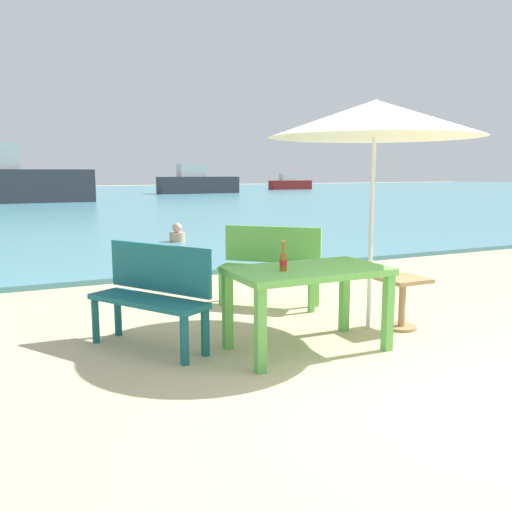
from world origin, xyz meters
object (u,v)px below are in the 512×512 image
bench_green_left (270,261)px  boat_fishing_trawler (6,181)px  side_table_wood (402,295)px  boat_barge (197,183)px  beer_bottle_amber (283,260)px  bench_teal_center (153,290)px  picnic_table_green (308,280)px  swimmer_person (177,234)px  patio_umbrella (375,119)px  boat_ferry (290,184)px

bench_green_left → boat_fishing_trawler: bearing=96.0°
side_table_wood → boat_barge: bearing=74.3°
beer_bottle_amber → bench_teal_center: 1.24m
picnic_table_green → swimmer_person: bearing=81.8°
patio_umbrella → swimmer_person: patio_umbrella is taller
swimmer_person → boat_ferry: boat_ferry is taller
picnic_table_green → patio_umbrella: bearing=17.8°
beer_bottle_amber → boat_ferry: 41.09m
swimmer_person → boat_fishing_trawler: boat_fishing_trawler is taller
beer_bottle_amber → boat_barge: boat_barge is taller
boat_barge → bench_green_left: bearing=-107.8°
side_table_wood → boat_fishing_trawler: 25.09m
patio_umbrella → boat_fishing_trawler: bearing=96.8°
side_table_wood → boat_fishing_trawler: (-3.24, 24.87, 0.76)m
bench_teal_center → swimmer_person: bearing=70.9°
picnic_table_green → boat_ferry: bearing=61.1°
picnic_table_green → bench_teal_center: size_ratio=1.16×
bench_green_left → boat_barge: (9.67, 30.07, 0.27)m
bench_green_left → boat_fishing_trawler: (-2.48, 23.38, 0.57)m
boat_ferry → boat_fishing_trawler: 24.31m
boat_fishing_trawler → bench_green_left: bearing=-84.0°
beer_bottle_amber → bench_teal_center: beer_bottle_amber is taller
picnic_table_green → boat_ferry: size_ratio=0.39×
bench_teal_center → boat_fishing_trawler: bearing=91.8°
bench_green_left → swimmer_person: 5.70m
swimmer_person → picnic_table_green: bearing=-98.2°
beer_bottle_amber → side_table_wood: 1.59m
picnic_table_green → boat_ferry: (19.75, 35.83, -0.09)m
bench_teal_center → boat_ferry: boat_ferry is taller
side_table_wood → beer_bottle_amber: bearing=-172.7°
bench_teal_center → boat_barge: boat_barge is taller
swimmer_person → boat_ferry: (18.69, 28.53, 0.32)m
bench_teal_center → beer_bottle_amber: bearing=-36.7°
picnic_table_green → bench_green_left: bearing=74.4°
patio_umbrella → bench_teal_center: (-2.15, 0.38, -1.58)m
beer_bottle_amber → swimmer_person: beer_bottle_amber is taller
bench_green_left → boat_ferry: bearing=60.6°
patio_umbrella → bench_teal_center: patio_umbrella is taller
boat_fishing_trawler → bench_teal_center: bearing=-88.2°
beer_bottle_amber → patio_umbrella: bearing=15.9°
boat_barge → boat_fishing_trawler: bearing=-151.1°
bench_green_left → swimmer_person: (0.59, 5.66, -0.30)m
swimmer_person → boat_barge: bearing=69.6°
boat_ferry → boat_barge: bearing=-156.8°
bench_green_left → picnic_table_green: bearing=-105.6°
side_table_wood → picnic_table_green: bearing=-173.1°
boat_fishing_trawler → picnic_table_green: bearing=-85.4°
boat_ferry → bench_green_left: bearing=-119.4°
beer_bottle_amber → boat_barge: (10.40, 31.76, -0.05)m
side_table_wood → swimmer_person: bearing=91.4°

